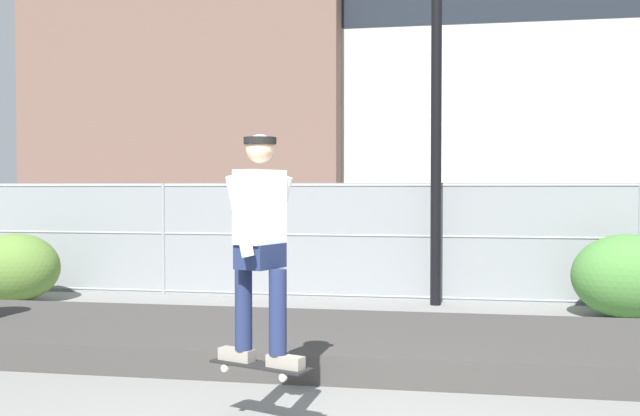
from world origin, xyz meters
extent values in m
cube|color=#3D3A38|center=(0.00, 3.43, 0.14)|extent=(14.96, 2.47, 0.27)
cube|color=black|center=(-0.44, 1.04, 0.46)|extent=(0.82, 0.47, 0.02)
cylinder|color=silver|center=(-0.16, 1.03, 0.43)|extent=(0.06, 0.05, 0.05)
cylinder|color=silver|center=(-0.23, 0.86, 0.43)|extent=(0.06, 0.05, 0.05)
cylinder|color=silver|center=(-0.65, 1.21, 0.43)|extent=(0.06, 0.05, 0.05)
cylinder|color=silver|center=(-0.71, 1.04, 0.43)|extent=(0.06, 0.05, 0.05)
cube|color=#99999E|center=(-0.19, 0.94, 0.45)|extent=(0.10, 0.15, 0.01)
cube|color=#99999E|center=(-0.68, 1.13, 0.45)|extent=(0.10, 0.15, 0.01)
cube|color=gray|center=(-0.23, 0.96, 0.52)|extent=(0.30, 0.19, 0.09)
cube|color=gray|center=(-0.64, 1.11, 0.52)|extent=(0.30, 0.19, 0.09)
cylinder|color=#1E284C|center=(-0.29, 0.98, 0.87)|extent=(0.13, 0.13, 0.62)
cylinder|color=#1E284C|center=(-0.58, 1.09, 0.87)|extent=(0.13, 0.13, 0.62)
cube|color=#1E284C|center=(-0.44, 1.04, 1.27)|extent=(0.35, 0.40, 0.18)
cube|color=white|center=(-0.44, 1.04, 1.63)|extent=(0.34, 0.43, 0.54)
cylinder|color=white|center=(-0.35, 1.26, 1.57)|extent=(0.25, 0.17, 0.58)
cylinder|color=white|center=(-0.52, 0.81, 1.57)|extent=(0.25, 0.17, 0.58)
sphere|color=tan|center=(-0.44, 1.04, 2.05)|extent=(0.21, 0.21, 0.21)
cylinder|color=black|center=(-0.44, 1.04, 2.11)|extent=(0.24, 0.24, 0.05)
cylinder|color=gray|center=(-3.74, 7.27, 0.93)|extent=(0.06, 0.06, 1.85)
cylinder|color=gray|center=(3.74, 7.27, 0.93)|extent=(0.06, 0.06, 1.85)
cylinder|color=gray|center=(0.00, 7.27, 1.81)|extent=(22.41, 0.04, 0.04)
cylinder|color=gray|center=(0.00, 7.27, 1.02)|extent=(22.41, 0.04, 0.04)
cylinder|color=gray|center=(0.00, 7.27, 0.06)|extent=(22.41, 0.04, 0.04)
cube|color=gray|center=(0.00, 7.27, 0.93)|extent=(22.41, 0.01, 1.85)
cylinder|color=black|center=(0.74, 6.94, 2.98)|extent=(0.16, 0.16, 5.96)
cube|color=#566B4C|center=(-3.13, 10.34, 0.67)|extent=(4.51, 2.09, 0.70)
cube|color=#23282D|center=(-3.33, 10.35, 1.34)|extent=(2.30, 1.74, 0.64)
cylinder|color=black|center=(-1.71, 11.10, 0.32)|extent=(0.65, 0.28, 0.64)
cylinder|color=black|center=(-1.82, 9.39, 0.32)|extent=(0.65, 0.28, 0.64)
cylinder|color=black|center=(-4.43, 11.28, 0.32)|extent=(0.65, 0.28, 0.64)
cylinder|color=black|center=(-4.55, 9.57, 0.32)|extent=(0.65, 0.28, 0.64)
cube|color=brown|center=(-13.84, 40.93, 12.73)|extent=(18.14, 15.94, 25.46)
cube|color=#B2AFA8|center=(1.44, 40.54, 9.42)|extent=(28.88, 11.20, 18.85)
cube|color=#1E232B|center=(1.44, 34.92, 11.68)|extent=(26.57, 0.04, 2.50)
ellipsoid|color=#567A33|center=(-5.70, 6.14, 0.53)|extent=(1.38, 1.13, 1.06)
ellipsoid|color=#477F38|center=(3.33, 6.24, 0.57)|extent=(1.48, 1.21, 1.14)
ellipsoid|color=#2D5B28|center=(3.60, 6.77, 0.40)|extent=(1.05, 0.86, 0.81)
camera|label=1|loc=(0.91, -4.09, 1.76)|focal=40.64mm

